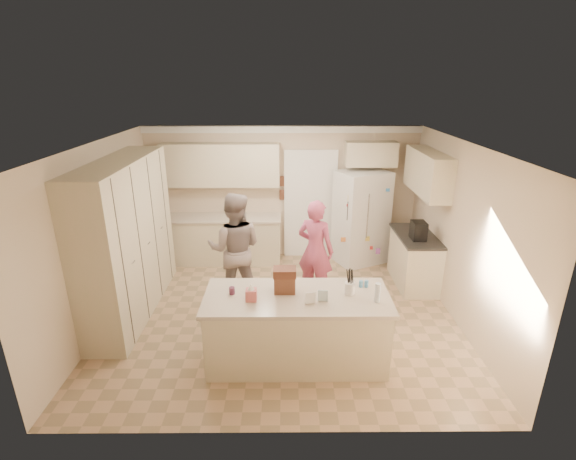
{
  "coord_description": "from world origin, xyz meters",
  "views": [
    {
      "loc": [
        0.06,
        -5.61,
        3.44
      ],
      "look_at": [
        0.1,
        0.35,
        1.25
      ],
      "focal_mm": 26.0,
      "sensor_mm": 36.0,
      "label": 1
    }
  ],
  "objects_px": {
    "refrigerator": "(361,218)",
    "island_base": "(297,330)",
    "teen_boy": "(235,249)",
    "dollhouse_body": "(285,284)",
    "utensil_crock": "(350,288)",
    "tissue_box": "(251,295)",
    "teen_girl": "(315,250)",
    "coffee_maker": "(418,231)"
  },
  "relations": [
    {
      "from": "tissue_box",
      "to": "teen_boy",
      "type": "bearing_deg",
      "value": 103.14
    },
    {
      "from": "coffee_maker",
      "to": "utensil_crock",
      "type": "height_order",
      "value": "coffee_maker"
    },
    {
      "from": "island_base",
      "to": "utensil_crock",
      "type": "height_order",
      "value": "utensil_crock"
    },
    {
      "from": "coffee_maker",
      "to": "teen_boy",
      "type": "relative_size",
      "value": 0.17
    },
    {
      "from": "refrigerator",
      "to": "teen_girl",
      "type": "bearing_deg",
      "value": -149.05
    },
    {
      "from": "dollhouse_body",
      "to": "teen_girl",
      "type": "bearing_deg",
      "value": 72.36
    },
    {
      "from": "utensil_crock",
      "to": "dollhouse_body",
      "type": "relative_size",
      "value": 0.58
    },
    {
      "from": "island_base",
      "to": "teen_girl",
      "type": "xyz_separation_m",
      "value": [
        0.34,
        1.65,
        0.39
      ]
    },
    {
      "from": "island_base",
      "to": "teen_boy",
      "type": "xyz_separation_m",
      "value": [
        -0.93,
        1.54,
        0.46
      ]
    },
    {
      "from": "utensil_crock",
      "to": "island_base",
      "type": "bearing_deg",
      "value": -175.6
    },
    {
      "from": "dollhouse_body",
      "to": "teen_boy",
      "type": "xyz_separation_m",
      "value": [
        -0.78,
        1.44,
        -0.13
      ]
    },
    {
      "from": "coffee_maker",
      "to": "utensil_crock",
      "type": "relative_size",
      "value": 2.0
    },
    {
      "from": "refrigerator",
      "to": "tissue_box",
      "type": "distance_m",
      "value": 3.7
    },
    {
      "from": "island_base",
      "to": "teen_boy",
      "type": "bearing_deg",
      "value": 121.2
    },
    {
      "from": "utensil_crock",
      "to": "refrigerator",
      "type": "bearing_deg",
      "value": 77.6
    },
    {
      "from": "utensil_crock",
      "to": "teen_girl",
      "type": "height_order",
      "value": "teen_girl"
    },
    {
      "from": "refrigerator",
      "to": "island_base",
      "type": "bearing_deg",
      "value": -138.05
    },
    {
      "from": "dollhouse_body",
      "to": "teen_boy",
      "type": "height_order",
      "value": "teen_boy"
    },
    {
      "from": "coffee_maker",
      "to": "dollhouse_body",
      "type": "xyz_separation_m",
      "value": [
        -2.2,
        -1.8,
        -0.03
      ]
    },
    {
      "from": "island_base",
      "to": "tissue_box",
      "type": "height_order",
      "value": "tissue_box"
    },
    {
      "from": "dollhouse_body",
      "to": "tissue_box",
      "type": "bearing_deg",
      "value": -153.43
    },
    {
      "from": "teen_boy",
      "to": "island_base",
      "type": "bearing_deg",
      "value": 123.54
    },
    {
      "from": "island_base",
      "to": "teen_girl",
      "type": "distance_m",
      "value": 1.73
    },
    {
      "from": "island_base",
      "to": "utensil_crock",
      "type": "distance_m",
      "value": 0.86
    },
    {
      "from": "refrigerator",
      "to": "island_base",
      "type": "height_order",
      "value": "refrigerator"
    },
    {
      "from": "coffee_maker",
      "to": "dollhouse_body",
      "type": "height_order",
      "value": "coffee_maker"
    },
    {
      "from": "refrigerator",
      "to": "teen_boy",
      "type": "height_order",
      "value": "teen_boy"
    },
    {
      "from": "teen_boy",
      "to": "dollhouse_body",
      "type": "bearing_deg",
      "value": 120.87
    },
    {
      "from": "tissue_box",
      "to": "teen_girl",
      "type": "bearing_deg",
      "value": 62.96
    },
    {
      "from": "teen_girl",
      "to": "dollhouse_body",
      "type": "bearing_deg",
      "value": 99.69
    },
    {
      "from": "refrigerator",
      "to": "dollhouse_body",
      "type": "xyz_separation_m",
      "value": [
        -1.47,
        -2.99,
        0.14
      ]
    },
    {
      "from": "tissue_box",
      "to": "teen_boy",
      "type": "relative_size",
      "value": 0.08
    },
    {
      "from": "utensil_crock",
      "to": "dollhouse_body",
      "type": "xyz_separation_m",
      "value": [
        -0.8,
        0.05,
        0.04
      ]
    },
    {
      "from": "refrigerator",
      "to": "utensil_crock",
      "type": "bearing_deg",
      "value": -127.34
    },
    {
      "from": "refrigerator",
      "to": "tissue_box",
      "type": "height_order",
      "value": "refrigerator"
    },
    {
      "from": "dollhouse_body",
      "to": "island_base",
      "type": "bearing_deg",
      "value": -33.69
    },
    {
      "from": "refrigerator",
      "to": "teen_girl",
      "type": "relative_size",
      "value": 1.08
    },
    {
      "from": "utensil_crock",
      "to": "dollhouse_body",
      "type": "distance_m",
      "value": 0.8
    },
    {
      "from": "teen_boy",
      "to": "teen_girl",
      "type": "distance_m",
      "value": 1.28
    },
    {
      "from": "refrigerator",
      "to": "teen_boy",
      "type": "distance_m",
      "value": 2.73
    },
    {
      "from": "coffee_maker",
      "to": "teen_girl",
      "type": "xyz_separation_m",
      "value": [
        -1.71,
        -0.25,
        -0.24
      ]
    },
    {
      "from": "tissue_box",
      "to": "dollhouse_body",
      "type": "distance_m",
      "value": 0.45
    }
  ]
}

